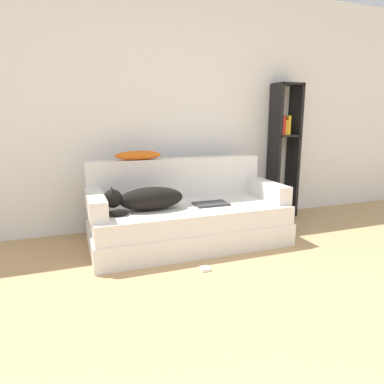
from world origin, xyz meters
The scene contains 10 objects.
wall_back centered at (0.00, 2.92, 1.35)m, with size 7.80×0.06×2.70m.
couch centered at (-0.22, 2.18, 0.20)m, with size 1.93×0.88×0.40m.
couch_backrest centered at (-0.22, 2.55, 0.61)m, with size 1.89×0.15×0.43m.
couch_arm_left centered at (-1.11, 2.17, 0.49)m, with size 0.15×0.69×0.18m.
couch_arm_right centered at (0.67, 2.17, 0.49)m, with size 0.15×0.69×0.18m.
dog centered at (-0.66, 2.12, 0.51)m, with size 0.74×0.28×0.24m.
laptop centered at (-0.01, 2.11, 0.41)m, with size 0.34×0.22×0.02m.
throw_pillow centered at (-0.63, 2.54, 0.87)m, with size 0.47×0.17×0.09m.
bookshelf centered at (1.26, 2.74, 0.91)m, with size 0.33×0.26×1.66m.
power_adapter centered at (-0.30, 1.53, 0.01)m, with size 0.08×0.08×0.03m.
Camera 1 is at (-1.33, -0.92, 1.24)m, focal length 32.00 mm.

